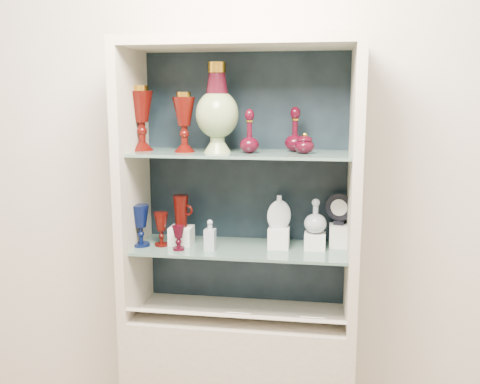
# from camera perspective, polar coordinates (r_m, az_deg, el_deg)

# --- Properties ---
(wall_back) EXTENTS (3.50, 0.02, 2.80)m
(wall_back) POSITION_cam_1_polar(r_m,az_deg,el_deg) (2.49, 0.77, 3.14)
(wall_back) COLOR beige
(wall_back) RESTS_ON ground
(cabinet_back_panel) EXTENTS (0.98, 0.02, 1.15)m
(cabinet_back_panel) POSITION_cam_1_polar(r_m,az_deg,el_deg) (2.47, 0.67, 1.33)
(cabinet_back_panel) COLOR black
(cabinet_back_panel) RESTS_ON cabinet_base
(cabinet_side_left) EXTENTS (0.04, 0.40, 1.15)m
(cabinet_side_left) POSITION_cam_1_polar(r_m,az_deg,el_deg) (2.41, -11.37, 0.89)
(cabinet_side_left) COLOR #BBB19E
(cabinet_side_left) RESTS_ON cabinet_base
(cabinet_side_right) EXTENTS (0.04, 0.40, 1.15)m
(cabinet_side_right) POSITION_cam_1_polar(r_m,az_deg,el_deg) (2.27, 12.08, 0.30)
(cabinet_side_right) COLOR #BBB19E
(cabinet_side_right) RESTS_ON cabinet_base
(cabinet_top_cap) EXTENTS (1.00, 0.40, 0.04)m
(cabinet_top_cap) POSITION_cam_1_polar(r_m,az_deg,el_deg) (2.27, -0.00, 15.62)
(cabinet_top_cap) COLOR #BBB19E
(cabinet_top_cap) RESTS_ON cabinet_side_left
(shelf_lower) EXTENTS (0.92, 0.34, 0.01)m
(shelf_lower) POSITION_cam_1_polar(r_m,az_deg,el_deg) (2.37, 0.07, -6.02)
(shelf_lower) COLOR slate
(shelf_lower) RESTS_ON cabinet_side_left
(shelf_upper) EXTENTS (0.92, 0.34, 0.01)m
(shelf_upper) POSITION_cam_1_polar(r_m,az_deg,el_deg) (2.29, 0.08, 4.13)
(shelf_upper) COLOR slate
(shelf_upper) RESTS_ON cabinet_side_left
(label_ledge) EXTENTS (0.92, 0.17, 0.09)m
(label_ledge) POSITION_cam_1_polar(r_m,az_deg,el_deg) (2.34, -0.42, -13.13)
(label_ledge) COLOR #BBB19E
(label_ledge) RESTS_ON cabinet_base
(label_card_0) EXTENTS (0.10, 0.06, 0.03)m
(label_card_0) POSITION_cam_1_polar(r_m,az_deg,el_deg) (2.33, -0.09, -12.81)
(label_card_0) COLOR white
(label_card_0) RESTS_ON label_ledge
(label_card_1) EXTENTS (0.10, 0.06, 0.03)m
(label_card_1) POSITION_cam_1_polar(r_m,az_deg,el_deg) (2.31, 7.73, -13.15)
(label_card_1) COLOR white
(label_card_1) RESTS_ON label_ledge
(pedestal_lamp_left) EXTENTS (0.14, 0.14, 0.28)m
(pedestal_lamp_left) POSITION_cam_1_polar(r_m,az_deg,el_deg) (2.39, -10.47, 7.74)
(pedestal_lamp_left) COLOR #480A06
(pedestal_lamp_left) RESTS_ON shelf_upper
(pedestal_lamp_right) EXTENTS (0.10, 0.10, 0.25)m
(pedestal_lamp_right) POSITION_cam_1_polar(r_m,az_deg,el_deg) (2.30, -5.98, 7.42)
(pedestal_lamp_right) COLOR #480A06
(pedestal_lamp_right) RESTS_ON shelf_upper
(enamel_urn) EXTENTS (0.23, 0.23, 0.37)m
(enamel_urn) POSITION_cam_1_polar(r_m,az_deg,el_deg) (2.27, -2.45, 8.95)
(enamel_urn) COLOR #0B421D
(enamel_urn) RESTS_ON shelf_upper
(ruby_decanter_a) EXTENTS (0.10, 0.10, 0.21)m
(ruby_decanter_a) POSITION_cam_1_polar(r_m,az_deg,el_deg) (2.23, 1.02, 6.78)
(ruby_decanter_a) COLOR #3F0614
(ruby_decanter_a) RESTS_ON shelf_upper
(ruby_decanter_b) EXTENTS (0.11, 0.11, 0.20)m
(ruby_decanter_b) POSITION_cam_1_polar(r_m,az_deg,el_deg) (2.31, 5.89, 6.81)
(ruby_decanter_b) COLOR #3F0614
(ruby_decanter_b) RESTS_ON shelf_upper
(lidded_bowl) EXTENTS (0.10, 0.10, 0.09)m
(lidded_bowl) POSITION_cam_1_polar(r_m,az_deg,el_deg) (2.24, 6.91, 5.23)
(lidded_bowl) COLOR #3F0614
(lidded_bowl) RESTS_ON shelf_upper
(cobalt_goblet) EXTENTS (0.10, 0.10, 0.19)m
(cobalt_goblet) POSITION_cam_1_polar(r_m,az_deg,el_deg) (2.40, -10.55, -3.53)
(cobalt_goblet) COLOR #050F3A
(cobalt_goblet) RESTS_ON shelf_lower
(ruby_goblet_tall) EXTENTS (0.07, 0.07, 0.15)m
(ruby_goblet_tall) POSITION_cam_1_polar(r_m,az_deg,el_deg) (2.39, -8.39, -3.95)
(ruby_goblet_tall) COLOR #480A06
(ruby_goblet_tall) RESTS_ON shelf_lower
(ruby_goblet_small) EXTENTS (0.06, 0.06, 0.11)m
(ruby_goblet_small) POSITION_cam_1_polar(r_m,az_deg,el_deg) (2.32, -6.58, -4.89)
(ruby_goblet_small) COLOR #3F0614
(ruby_goblet_small) RESTS_ON shelf_lower
(riser_ruby_pitcher) EXTENTS (0.10, 0.10, 0.08)m
(riser_ruby_pitcher) POSITION_cam_1_polar(r_m,az_deg,el_deg) (2.42, -6.27, -4.62)
(riser_ruby_pitcher) COLOR silver
(riser_ruby_pitcher) RESTS_ON shelf_lower
(ruby_pitcher) EXTENTS (0.12, 0.09, 0.14)m
(ruby_pitcher) POSITION_cam_1_polar(r_m,az_deg,el_deg) (2.39, -6.32, -2.04)
(ruby_pitcher) COLOR #480A06
(ruby_pitcher) RESTS_ON riser_ruby_pitcher
(clear_square_bottle) EXTENTS (0.05, 0.05, 0.13)m
(clear_square_bottle) POSITION_cam_1_polar(r_m,az_deg,el_deg) (2.31, -3.22, -4.58)
(clear_square_bottle) COLOR #99A5B2
(clear_square_bottle) RESTS_ON shelf_lower
(riser_flat_flask) EXTENTS (0.09, 0.09, 0.09)m
(riser_flat_flask) POSITION_cam_1_polar(r_m,az_deg,el_deg) (2.35, 4.15, -4.89)
(riser_flat_flask) COLOR silver
(riser_flat_flask) RESTS_ON shelf_lower
(flat_flask) EXTENTS (0.12, 0.08, 0.15)m
(flat_flask) POSITION_cam_1_polar(r_m,az_deg,el_deg) (2.32, 4.19, -2.03)
(flat_flask) COLOR silver
(flat_flask) RESTS_ON riser_flat_flask
(riser_clear_round_decanter) EXTENTS (0.09, 0.09, 0.07)m
(riser_clear_round_decanter) POSITION_cam_1_polar(r_m,az_deg,el_deg) (2.35, 7.98, -5.21)
(riser_clear_round_decanter) COLOR silver
(riser_clear_round_decanter) RESTS_ON shelf_lower
(clear_round_decanter) EXTENTS (0.11, 0.11, 0.15)m
(clear_round_decanter) POSITION_cam_1_polar(r_m,az_deg,el_deg) (2.33, 8.05, -2.65)
(clear_round_decanter) COLOR #99A5B2
(clear_round_decanter) RESTS_ON riser_clear_round_decanter
(riser_cameo_medallion) EXTENTS (0.08, 0.08, 0.10)m
(riser_cameo_medallion) POSITION_cam_1_polar(r_m,az_deg,el_deg) (2.40, 10.46, -4.61)
(riser_cameo_medallion) COLOR silver
(riser_cameo_medallion) RESTS_ON shelf_lower
(cameo_medallion) EXTENTS (0.13, 0.07, 0.14)m
(cameo_medallion) POSITION_cam_1_polar(r_m,az_deg,el_deg) (2.37, 10.56, -1.76)
(cameo_medallion) COLOR black
(cameo_medallion) RESTS_ON riser_cameo_medallion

